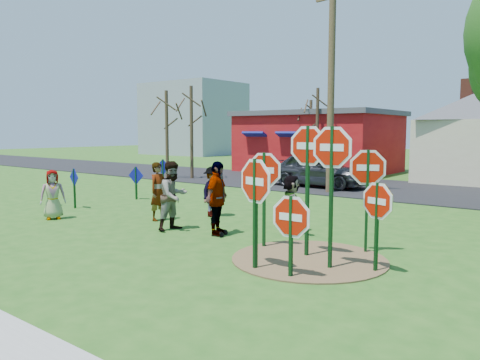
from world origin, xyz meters
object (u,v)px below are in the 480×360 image
at_px(stop_sign_a, 255,190).
at_px(stop_sign_b, 308,157).
at_px(person_a, 53,195).
at_px(stop_sign_c, 332,164).
at_px(stop_sign_d, 368,175).
at_px(person_b, 158,191).
at_px(suv, 318,169).
at_px(utility_pole, 331,78).

relative_size(stop_sign_a, stop_sign_b, 0.79).
bearing_deg(person_a, stop_sign_c, -59.13).
relative_size(stop_sign_d, person_b, 1.38).
height_order(person_a, suv, suv).
bearing_deg(stop_sign_d, person_b, 154.19).
xyz_separation_m(person_a, suv, (2.48, 11.99, 0.10)).
bearing_deg(stop_sign_d, person_a, 164.99).
height_order(stop_sign_d, person_a, stop_sign_d).
xyz_separation_m(stop_sign_b, utility_pole, (-4.36, 9.59, 2.78)).
height_order(stop_sign_c, suv, stop_sign_c).
relative_size(person_a, person_b, 0.86).
xyz_separation_m(stop_sign_b, stop_sign_d, (0.88, 1.04, -0.40)).
relative_size(stop_sign_b, suv, 0.61).
bearing_deg(stop_sign_b, stop_sign_c, -32.77).
bearing_deg(stop_sign_b, stop_sign_d, 50.01).
relative_size(stop_sign_a, utility_pole, 0.25).
bearing_deg(person_b, suv, -2.49).
xyz_separation_m(person_a, person_b, (2.66, 1.82, 0.12)).
distance_m(person_b, utility_pole, 9.69).
distance_m(stop_sign_c, stop_sign_d, 1.60).
bearing_deg(suv, stop_sign_a, -155.84).
bearing_deg(person_b, person_a, 120.78).
bearing_deg(stop_sign_d, stop_sign_b, -157.59).
distance_m(suv, utility_pole, 4.47).
relative_size(person_a, utility_pole, 0.16).
xyz_separation_m(stop_sign_c, person_a, (-8.96, -0.45, -1.28)).
bearing_deg(stop_sign_c, stop_sign_a, -143.92).
bearing_deg(utility_pole, person_b, -97.39).
relative_size(person_b, suv, 0.36).
xyz_separation_m(stop_sign_d, person_a, (-9.03, -2.01, -0.95)).
bearing_deg(person_b, utility_pole, -10.93).
xyz_separation_m(stop_sign_a, stop_sign_c, (1.13, 0.89, 0.49)).
xyz_separation_m(stop_sign_b, person_a, (-8.15, -0.97, -1.35)).
bearing_deg(person_a, utility_pole, 8.22).
bearing_deg(person_b, stop_sign_c, -105.77).
height_order(stop_sign_c, utility_pole, utility_pole).
xyz_separation_m(person_b, utility_pole, (1.13, 8.74, 4.01)).
bearing_deg(stop_sign_c, suv, 117.23).
bearing_deg(suv, stop_sign_c, -149.81).
bearing_deg(stop_sign_c, person_b, 165.65).
xyz_separation_m(stop_sign_a, person_b, (-5.17, 2.26, -0.67)).
distance_m(stop_sign_b, person_a, 8.32).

